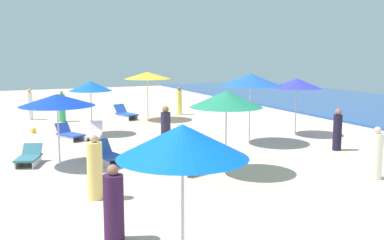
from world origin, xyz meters
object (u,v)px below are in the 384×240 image
at_px(beachgoer_7, 62,107).
at_px(beachgoer_1, 337,131).
at_px(beachgoer_3, 95,170).
at_px(beachgoer_5, 30,105).
at_px(lounge_chair_6_0, 107,155).
at_px(beachgoer_2, 179,101).
at_px(umbrella_0, 297,83).
at_px(beachgoer_4, 376,155).
at_px(umbrella_3, 147,75).
at_px(lounge_chair_1_0, 179,163).
at_px(umbrella_2, 182,141).
at_px(lounge_chair_3_0, 126,114).
at_px(beachgoer_6, 166,128).
at_px(beachgoer_0, 114,206).
at_px(umbrella_6, 57,100).
at_px(umbrella_5, 250,80).
at_px(lounge_chair_4_1, 95,134).
at_px(umbrella_1, 226,99).
at_px(umbrella_4, 91,86).
at_px(lounge_chair_4_0, 69,134).
at_px(beach_ball_0, 33,130).
at_px(lounge_chair_6_1, 29,157).

bearing_deg(beachgoer_7, beachgoer_1, 177.21).
bearing_deg(beachgoer_3, beachgoer_5, 61.97).
bearing_deg(lounge_chair_6_0, beachgoer_2, 39.78).
relative_size(umbrella_0, beachgoer_4, 1.62).
relative_size(umbrella_3, beachgoer_5, 1.55).
bearing_deg(lounge_chair_1_0, lounge_chair_6_0, 112.39).
distance_m(umbrella_2, beachgoer_1, 11.75).
bearing_deg(lounge_chair_3_0, beachgoer_3, -126.60).
xyz_separation_m(beachgoer_1, beachgoer_5, (-12.55, -9.62, 0.05)).
bearing_deg(beachgoer_6, beachgoer_0, 107.06).
height_order(umbrella_6, lounge_chair_6_0, umbrella_6).
xyz_separation_m(umbrella_5, beachgoer_0, (6.97, -7.27, -1.83)).
bearing_deg(lounge_chair_4_1, umbrella_1, -50.81).
relative_size(lounge_chair_3_0, umbrella_4, 0.69).
xyz_separation_m(beachgoer_1, beachgoer_2, (-11.10, -1.67, 0.03)).
bearing_deg(beachgoer_7, lounge_chair_3_0, -138.46).
bearing_deg(beachgoer_6, lounge_chair_4_0, 0.11).
bearing_deg(lounge_chair_1_0, beachgoer_6, 56.98).
bearing_deg(beachgoer_2, lounge_chair_1_0, -126.61).
relative_size(beachgoer_1, beach_ball_0, 6.07).
bearing_deg(beachgoer_7, lounge_chair_6_1, 126.03).
bearing_deg(lounge_chair_4_0, umbrella_2, -118.23).
height_order(umbrella_3, lounge_chair_4_0, umbrella_3).
bearing_deg(umbrella_4, beachgoer_5, -160.08).
xyz_separation_m(lounge_chair_4_1, beachgoer_5, (-6.95, -1.88, 0.53)).
distance_m(beachgoer_1, beachgoer_3, 9.56).
relative_size(umbrella_2, beach_ball_0, 10.39).
distance_m(umbrella_1, beach_ball_0, 10.78).
distance_m(umbrella_6, beachgoer_4, 9.74).
bearing_deg(beachgoer_4, beachgoer_0, -153.35).
bearing_deg(lounge_chair_4_1, lounge_chair_1_0, -58.90).
bearing_deg(lounge_chair_4_1, beachgoer_2, 61.49).
bearing_deg(beachgoer_5, umbrella_6, -55.14).
xyz_separation_m(lounge_chair_6_1, beachgoer_2, (-8.71, 8.90, 0.51)).
bearing_deg(beachgoer_4, lounge_chair_3_0, 121.52).
bearing_deg(umbrella_2, beachgoer_0, -171.32).
bearing_deg(umbrella_5, umbrella_0, 105.76).
distance_m(lounge_chair_1_0, umbrella_5, 5.49).
height_order(umbrella_4, umbrella_6, umbrella_4).
height_order(lounge_chair_6_0, beach_ball_0, lounge_chair_6_0).
distance_m(lounge_chair_6_0, beachgoer_2, 11.56).
height_order(lounge_chair_4_1, beachgoer_1, beachgoer_1).
xyz_separation_m(umbrella_6, beachgoer_2, (-9.23, 8.01, -1.35)).
height_order(umbrella_1, umbrella_5, umbrella_5).
relative_size(beachgoer_0, beach_ball_0, 5.99).
xyz_separation_m(umbrella_1, beachgoer_2, (-12.27, 3.63, -1.49)).
relative_size(umbrella_2, lounge_chair_3_0, 1.63).
distance_m(umbrella_2, beachgoer_6, 10.88).
distance_m(umbrella_1, lounge_chair_6_0, 4.46).
height_order(umbrella_3, umbrella_4, umbrella_3).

